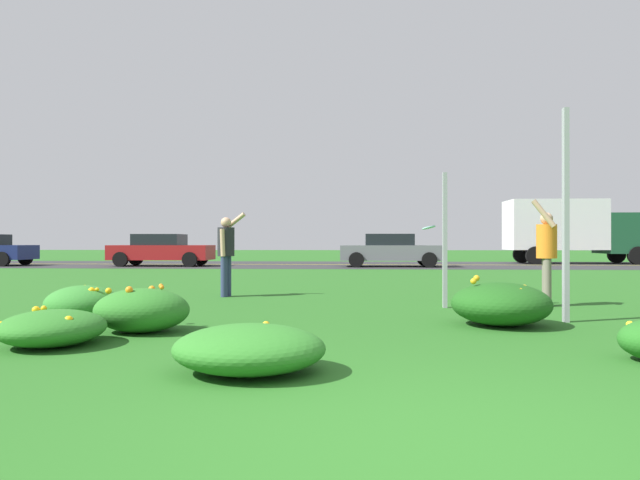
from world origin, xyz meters
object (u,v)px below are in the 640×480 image
object	(u,v)px
person_thrower_dark_shirt	(226,249)
sign_post_by_roadside	(566,215)
sign_post_near_path	(445,240)
box_truck_dark_green	(572,228)
person_catcher_orange_shirt	(546,250)
car_red_center_left	(161,250)
car_gray_center_right	(391,250)
frisbee_pale_blue	(429,227)

from	to	relation	value
person_thrower_dark_shirt	sign_post_by_roadside	bearing A→B (deg)	-31.33
sign_post_near_path	sign_post_by_roadside	distance (m)	2.19
box_truck_dark_green	person_catcher_orange_shirt	bearing A→B (deg)	-111.42
sign_post_near_path	sign_post_by_roadside	bearing A→B (deg)	-49.78
sign_post_near_path	car_red_center_left	world-z (taller)	sign_post_near_path
person_catcher_orange_shirt	car_gray_center_right	xyz separation A→B (m)	(-1.69, 15.48, -0.23)
car_red_center_left	box_truck_dark_green	distance (m)	20.16
frisbee_pale_blue	box_truck_dark_green	size ratio (longest dim) A/B	0.04
person_catcher_orange_shirt	box_truck_dark_green	distance (m)	20.99
person_catcher_orange_shirt	car_red_center_left	bearing A→B (deg)	127.92
car_gray_center_right	box_truck_dark_green	distance (m)	10.25
person_catcher_orange_shirt	box_truck_dark_green	xyz separation A→B (m)	(7.66, 19.52, 0.83)
sign_post_near_path	person_thrower_dark_shirt	world-z (taller)	sign_post_near_path
car_red_center_left	box_truck_dark_green	bearing A→B (deg)	11.60
sign_post_near_path	frisbee_pale_blue	size ratio (longest dim) A/B	9.06
sign_post_near_path	sign_post_by_roadside	xyz separation A→B (m)	(1.39, -1.65, 0.34)
sign_post_by_roadside	car_red_center_left	size ratio (longest dim) A/B	0.66
person_thrower_dark_shirt	box_truck_dark_green	world-z (taller)	box_truck_dark_green
person_thrower_dark_shirt	person_catcher_orange_shirt	distance (m)	6.04
person_thrower_dark_shirt	person_catcher_orange_shirt	size ratio (longest dim) A/B	0.93
car_red_center_left	frisbee_pale_blue	bearing A→B (deg)	-56.17
box_truck_dark_green	frisbee_pale_blue	bearing A→B (deg)	-116.69
frisbee_pale_blue	car_red_center_left	size ratio (longest dim) A/B	0.06
person_thrower_dark_shirt	frisbee_pale_blue	world-z (taller)	person_thrower_dark_shirt
sign_post_near_path	sign_post_by_roadside	size ratio (longest dim) A/B	0.77
sign_post_by_roadside	frisbee_pale_blue	bearing A→B (deg)	123.29
person_catcher_orange_shirt	car_red_center_left	xyz separation A→B (m)	(-12.06, 15.48, -0.23)
person_thrower_dark_shirt	car_gray_center_right	bearing A→B (deg)	73.46
sign_post_near_path	person_catcher_orange_shirt	size ratio (longest dim) A/B	1.24
box_truck_dark_green	car_gray_center_right	bearing A→B (deg)	-156.60
sign_post_by_roadside	person_thrower_dark_shirt	xyz separation A→B (m)	(-5.50, 3.35, -0.52)
frisbee_pale_blue	sign_post_by_roadside	bearing A→B (deg)	-56.71
sign_post_near_path	car_red_center_left	size ratio (longest dim) A/B	0.51
car_red_center_left	sign_post_by_roadside	bearing A→B (deg)	-56.25
sign_post_by_roadside	box_truck_dark_green	size ratio (longest dim) A/B	0.44
box_truck_dark_green	sign_post_by_roadside	bearing A→B (deg)	-110.51
sign_post_near_path	person_thrower_dark_shirt	xyz separation A→B (m)	(-4.10, 1.70, -0.18)
person_thrower_dark_shirt	car_red_center_left	bearing A→B (deg)	113.61
person_thrower_dark_shirt	frisbee_pale_blue	xyz separation A→B (m)	(3.93, -0.96, 0.41)
car_gray_center_right	frisbee_pale_blue	bearing A→B (deg)	-90.99
person_thrower_dark_shirt	person_catcher_orange_shirt	world-z (taller)	person_catcher_orange_shirt
person_catcher_orange_shirt	frisbee_pale_blue	xyz separation A→B (m)	(-1.95, 0.40, 0.40)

